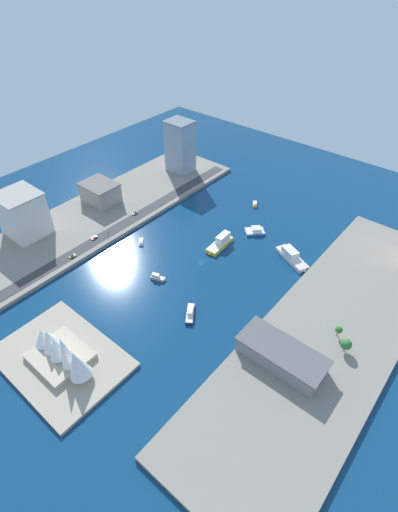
# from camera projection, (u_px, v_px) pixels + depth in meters

# --- Properties ---
(ground_plane) EXTENTS (440.00, 440.00, 0.00)m
(ground_plane) POSITION_uv_depth(u_px,v_px,m) (201.00, 261.00, 268.97)
(ground_plane) COLOR navy
(quay_west) EXTENTS (70.00, 240.00, 2.67)m
(quay_west) POSITION_uv_depth(u_px,v_px,m) (333.00, 331.00, 220.18)
(quay_west) COLOR gray
(quay_west) RESTS_ON ground_plane
(quay_east) EXTENTS (70.00, 240.00, 2.67)m
(quay_east) POSITION_uv_depth(u_px,v_px,m) (109.00, 210.00, 316.04)
(quay_east) COLOR gray
(quay_east) RESTS_ON ground_plane
(peninsula_point) EXTENTS (69.97, 49.38, 2.00)m
(peninsula_point) POSITION_uv_depth(u_px,v_px,m) (61.00, 359.00, 206.32)
(peninsula_point) COLOR #A89E89
(peninsula_point) RESTS_ON ground_plane
(road_strip) EXTENTS (9.61, 228.00, 0.15)m
(road_strip) POSITION_uv_depth(u_px,v_px,m) (130.00, 220.00, 302.35)
(road_strip) COLOR #38383D
(road_strip) RESTS_ON quay_east
(ferry_white_commuter) EXTENTS (29.59, 19.11, 7.25)m
(ferry_white_commuter) POSITION_uv_depth(u_px,v_px,m) (292.00, 256.00, 268.73)
(ferry_white_commuter) COLOR silver
(ferry_white_commuter) RESTS_ON ground_plane
(yacht_sleek_gray) EXTENTS (11.14, 6.63, 4.22)m
(yacht_sleek_gray) POSITION_uv_depth(u_px,v_px,m) (158.00, 278.00, 253.91)
(yacht_sleek_gray) COLOR #999EA3
(yacht_sleek_gray) RESTS_ON ground_plane
(water_taxi_orange) EXTENTS (7.83, 9.93, 3.34)m
(water_taxi_orange) POSITION_uv_depth(u_px,v_px,m) (255.00, 204.00, 322.99)
(water_taxi_orange) COLOR orange
(water_taxi_orange) RESTS_ON ground_plane
(sailboat_small_white) EXTENTS (8.71, 8.61, 10.58)m
(sailboat_small_white) POSITION_uv_depth(u_px,v_px,m) (141.00, 242.00, 284.29)
(sailboat_small_white) COLOR white
(sailboat_small_white) RESTS_ON ground_plane
(ferry_yellow_fast) EXTENTS (9.63, 26.41, 8.29)m
(ferry_yellow_fast) POSITION_uv_depth(u_px,v_px,m) (221.00, 242.00, 280.32)
(ferry_yellow_fast) COLOR yellow
(ferry_yellow_fast) RESTS_ON ground_plane
(catamaran_blue) EXTENTS (16.90, 16.96, 4.65)m
(catamaran_blue) POSITION_uv_depth(u_px,v_px,m) (255.00, 231.00, 293.30)
(catamaran_blue) COLOR blue
(catamaran_blue) RESTS_ON ground_plane
(patrol_launch_navy) EXTENTS (12.69, 15.76, 4.34)m
(patrol_launch_navy) POSITION_uv_depth(u_px,v_px,m) (190.00, 313.00, 230.21)
(patrol_launch_navy) COLOR #1E284C
(patrol_launch_navy) RESTS_ON ground_plane
(carpark_squat_concrete) EXTENTS (29.29, 23.04, 16.31)m
(carpark_squat_concrete) POSITION_uv_depth(u_px,v_px,m) (100.00, 192.00, 318.75)
(carpark_squat_concrete) COLOR gray
(carpark_squat_concrete) RESTS_ON quay_east
(warehouse_low_gray) EXTENTS (46.59, 20.17, 9.93)m
(warehouse_low_gray) POSITION_uv_depth(u_px,v_px,m) (282.00, 355.00, 200.22)
(warehouse_low_gray) COLOR gray
(warehouse_low_gray) RESTS_ON quay_west
(tower_tall_glass) EXTENTS (23.09, 19.66, 46.59)m
(tower_tall_glass) POSITION_uv_depth(u_px,v_px,m) (180.00, 146.00, 351.54)
(tower_tall_glass) COLOR #8C9EB2
(tower_tall_glass) RESTS_ON quay_east
(hotel_broad_white) EXTENTS (29.29, 27.80, 33.04)m
(hotel_broad_white) POSITION_uv_depth(u_px,v_px,m) (23.00, 214.00, 279.56)
(hotel_broad_white) COLOR silver
(hotel_broad_white) RESTS_ON quay_east
(sedan_silver) EXTENTS (2.04, 4.24, 1.60)m
(sedan_silver) POSITION_uv_depth(u_px,v_px,m) (135.00, 213.00, 308.41)
(sedan_silver) COLOR black
(sedan_silver) RESTS_ON road_strip
(taxi_yellow_cab) EXTENTS (2.05, 4.34, 1.59)m
(taxi_yellow_cab) POSITION_uv_depth(u_px,v_px,m) (72.00, 256.00, 267.63)
(taxi_yellow_cab) COLOR black
(taxi_yellow_cab) RESTS_ON road_strip
(pickup_red) EXTENTS (2.15, 4.68, 1.58)m
(pickup_red) POSITION_uv_depth(u_px,v_px,m) (94.00, 237.00, 283.74)
(pickup_red) COLOR black
(pickup_red) RESTS_ON road_strip
(traffic_light_waterfront) EXTENTS (0.36, 0.36, 6.50)m
(traffic_light_waterfront) POSITION_uv_depth(u_px,v_px,m) (108.00, 234.00, 281.00)
(traffic_light_waterfront) COLOR black
(traffic_light_waterfront) RESTS_ON quay_east
(opera_landmark) EXTENTS (44.14, 26.07, 22.77)m
(opera_landmark) POSITION_uv_depth(u_px,v_px,m) (60.00, 351.00, 199.24)
(opera_landmark) COLOR #BCAD93
(opera_landmark) RESTS_ON peninsula_point
(park_tree_cluster) EXTENTS (12.29, 12.29, 8.56)m
(park_tree_cluster) POSITION_uv_depth(u_px,v_px,m) (344.00, 341.00, 206.72)
(park_tree_cluster) COLOR brown
(park_tree_cluster) RESTS_ON quay_west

